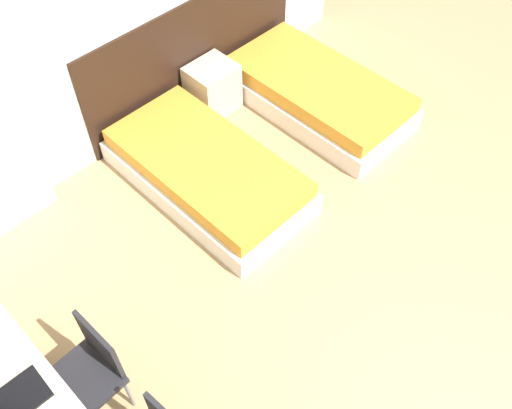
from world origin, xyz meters
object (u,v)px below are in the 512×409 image
Objects in this scene: nightstand at (212,88)px; chair_near_laptop at (88,371)px; bed_near_window at (207,171)px; laptop at (5,401)px; bed_near_door at (318,93)px.

nightstand is 0.59× the size of chair_near_laptop.
laptop reaches higher than bed_near_window.
bed_near_window is at bearing 25.80° from chair_near_laptop.
bed_near_window is 1.05m from nightstand.
bed_near_window is 2.54m from laptop.
bed_near_door is 2.18× the size of chair_near_laptop.
bed_near_door is 3.93m from laptop.
chair_near_laptop is at bearing -146.82° from nightstand.
bed_near_door is 5.08× the size of laptop.
chair_near_laptop is at bearing -152.72° from bed_near_window.
laptop reaches higher than chair_near_laptop.
nightstand is 3.49m from laptop.
chair_near_laptop is (-1.83, -0.94, 0.31)m from bed_near_window.
chair_near_laptop reaches higher than bed_near_window.
chair_near_laptop is 0.55m from laptop.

